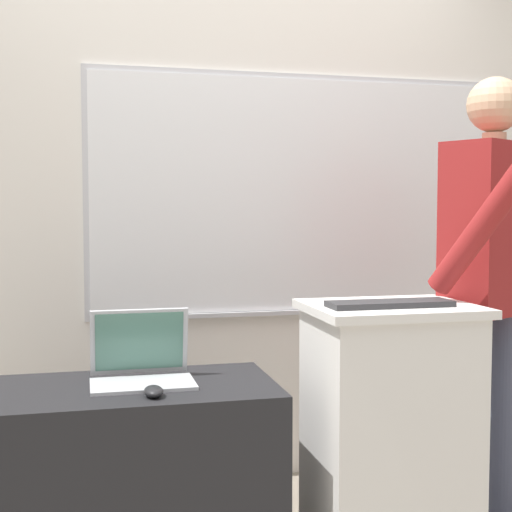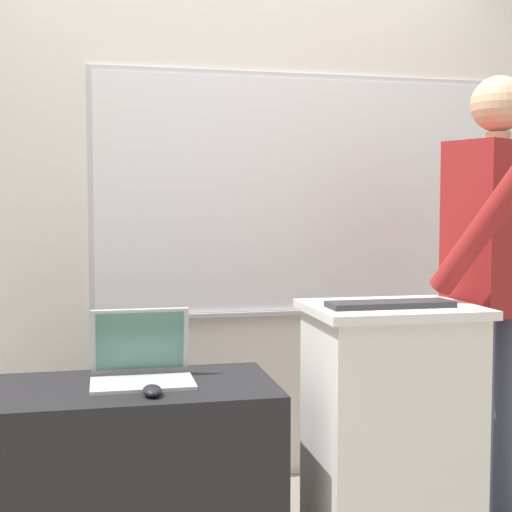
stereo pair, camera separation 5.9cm
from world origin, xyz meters
name	(u,v)px [view 1 (the left image)]	position (x,y,z in m)	size (l,w,h in m)	color
back_wall	(223,198)	(0.02, 1.39, 1.32)	(6.40, 0.17, 2.65)	silver
lectern_podium	(389,438)	(0.40, 0.37, 0.47)	(0.57, 0.46, 0.94)	silver
side_desk	(125,487)	(-0.50, 0.47, 0.34)	(1.01, 0.53, 0.68)	black
person_presenter	(492,272)	(0.90, 0.55, 1.03)	(0.59, 0.71, 1.77)	#474C60
laptop	(141,359)	(-0.44, 0.54, 0.76)	(0.34, 0.26, 0.24)	#B7BABF
wireless_keyboard	(390,304)	(0.37, 0.31, 0.95)	(0.42, 0.13, 0.02)	#2D2D30
computer_mouse_by_laptop	(154,391)	(-0.42, 0.32, 0.70)	(0.06, 0.10, 0.03)	black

